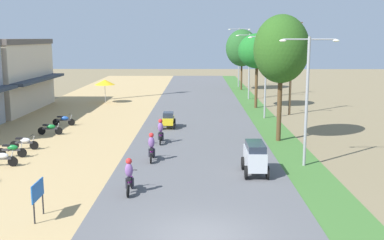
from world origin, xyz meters
The scene contains 24 objects.
ground_plane centered at (0.00, 0.00, 0.00)m, with size 180.00×180.00×0.00m, color #7A6B4C.
road_strip centered at (0.00, 0.00, 0.04)m, with size 9.00×140.00×0.08m, color #565659.
median_strip centered at (5.70, 0.00, 0.03)m, with size 2.40×140.00×0.06m, color #3D6B2D.
parked_motorbike_second centered at (-10.79, 8.96, 0.55)m, with size 1.80×0.54×0.94m.
parked_motorbike_third centered at (-11.01, 10.89, 0.55)m, with size 1.80×0.54×0.94m.
parked_motorbike_fourth centered at (-10.97, 12.81, 0.55)m, with size 1.80×0.54×0.94m.
parked_motorbike_fifth centered at (-10.77, 17.33, 0.55)m, with size 1.80×0.54×0.94m.
parked_motorbike_sixth centered at (-10.79, 20.88, 0.55)m, with size 1.80×0.54×0.94m.
street_signboard centered at (-6.26, 1.60, 1.11)m, with size 0.06×1.30×1.50m.
vendor_umbrella centered at (-10.04, 33.94, 2.31)m, with size 2.20×2.20×2.52m.
median_tree_nearest centered at (5.46, 15.61, 6.25)m, with size 3.69×3.69×8.48m.
median_tree_second centered at (5.80, 30.67, 5.71)m, with size 3.77×3.77×7.40m.
median_tree_third centered at (5.88, 47.21, 5.67)m, with size 4.32×4.32×8.07m.
streetlamp_near centered at (5.80, 9.36, 4.15)m, with size 3.16×0.20×7.02m.
streetlamp_mid centered at (5.80, 24.61, 4.24)m, with size 3.16×0.20×7.20m.
streetlamp_far centered at (5.80, 37.37, 4.35)m, with size 3.16×0.20×7.40m.
streetlamp_farthest centered at (5.80, 50.71, 4.82)m, with size 3.16×0.20×8.32m.
utility_pole_near centered at (8.00, 39.77, 4.46)m, with size 1.80×0.20×8.55m.
utility_pole_far centered at (8.39, 26.72, 4.61)m, with size 1.80×0.20×8.84m.
car_van_silver centered at (2.86, 7.60, 1.02)m, with size 1.19×2.41×1.67m.
car_hatchback_yellow centered at (-2.36, 20.01, 0.75)m, with size 1.04×2.00×1.23m.
motorbike_foreground_rider centered at (-3.15, 4.59, 0.86)m, with size 0.54×1.80×1.66m.
motorbike_ahead_second centered at (-2.70, 10.15, 0.86)m, with size 0.54×1.80×1.66m.
motorbike_ahead_third centered at (-2.53, 14.64, 0.86)m, with size 0.54×1.80×1.66m.
Camera 1 is at (-0.11, -15.32, 7.01)m, focal length 43.12 mm.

